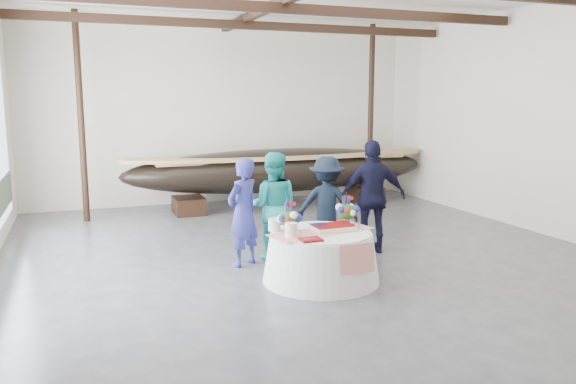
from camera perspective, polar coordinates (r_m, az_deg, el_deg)
name	(u,v)px	position (r m, az deg, el deg)	size (l,w,h in m)	color
floor	(316,262)	(9.36, 2.86, -7.10)	(10.00, 12.00, 0.01)	#3D3D42
wall_back	(225,115)	(14.68, -6.43, 7.82)	(10.00, 0.02, 4.50)	silver
wall_right	(559,121)	(11.88, 25.86, 6.53)	(0.02, 12.00, 4.50)	silver
pavilion_structure	(299,18)	(9.80, 1.13, 17.30)	(9.80, 11.76, 4.50)	black
longboat_display	(282,170)	(13.80, -0.56, 2.27)	(7.77, 1.55, 1.46)	black
banquet_table	(321,256)	(8.34, 3.38, -6.54)	(1.73, 1.73, 0.74)	silver
tabletop_items	(318,220)	(8.34, 3.02, -2.85)	(1.68, 0.99, 0.40)	red
guest_woman_blue	(243,212)	(8.99, -4.60, -2.07)	(0.64, 0.42, 1.75)	navy
guest_woman_teal	(273,206)	(9.37, -1.56, -1.41)	(0.88, 0.68, 1.80)	#20A9A7
guest_man_left	(327,205)	(9.81, 3.96, -1.28)	(1.09, 0.62, 1.68)	black
guest_man_right	(373,197)	(9.83, 8.61, -0.50)	(1.15, 0.48, 1.97)	black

